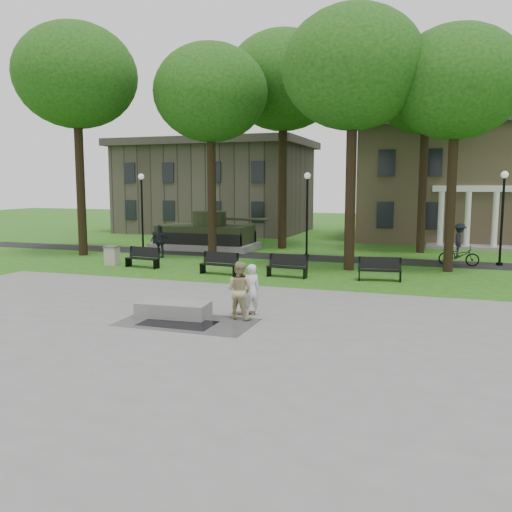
{
  "coord_description": "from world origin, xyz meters",
  "views": [
    {
      "loc": [
        7.57,
        -17.3,
        4.07
      ],
      "look_at": [
        1.07,
        1.78,
        1.4
      ],
      "focal_mm": 38.0,
      "sensor_mm": 36.0,
      "label": 1
    }
  ],
  "objects_px": {
    "skateboarder": "(251,290)",
    "park_bench_0": "(143,257)",
    "friend_watching": "(239,290)",
    "concrete_block": "(174,309)",
    "cyclist": "(459,248)",
    "trash_bin": "(112,255)"
  },
  "relations": [
    {
      "from": "skateboarder",
      "to": "cyclist",
      "type": "height_order",
      "value": "cyclist"
    },
    {
      "from": "friend_watching",
      "to": "trash_bin",
      "type": "distance_m",
      "value": 13.23
    },
    {
      "from": "friend_watching",
      "to": "cyclist",
      "type": "bearing_deg",
      "value": -106.3
    },
    {
      "from": "skateboarder",
      "to": "park_bench_0",
      "type": "bearing_deg",
      "value": -84.34
    },
    {
      "from": "concrete_block",
      "to": "park_bench_0",
      "type": "relative_size",
      "value": 1.19
    },
    {
      "from": "cyclist",
      "to": "trash_bin",
      "type": "relative_size",
      "value": 2.24
    },
    {
      "from": "concrete_block",
      "to": "skateboarder",
      "type": "height_order",
      "value": "skateboarder"
    },
    {
      "from": "concrete_block",
      "to": "cyclist",
      "type": "bearing_deg",
      "value": 58.74
    },
    {
      "from": "concrete_block",
      "to": "skateboarder",
      "type": "bearing_deg",
      "value": 23.48
    },
    {
      "from": "skateboarder",
      "to": "concrete_block",
      "type": "bearing_deg",
      "value": -18.29
    },
    {
      "from": "skateboarder",
      "to": "park_bench_0",
      "type": "xyz_separation_m",
      "value": [
        -8.34,
        7.66,
        -0.3
      ]
    },
    {
      "from": "cyclist",
      "to": "trash_bin",
      "type": "height_order",
      "value": "cyclist"
    },
    {
      "from": "park_bench_0",
      "to": "concrete_block",
      "type": "bearing_deg",
      "value": -47.49
    },
    {
      "from": "cyclist",
      "to": "park_bench_0",
      "type": "distance_m",
      "value": 15.81
    },
    {
      "from": "skateboarder",
      "to": "friend_watching",
      "type": "height_order",
      "value": "friend_watching"
    },
    {
      "from": "skateboarder",
      "to": "friend_watching",
      "type": "bearing_deg",
      "value": 30.14
    },
    {
      "from": "cyclist",
      "to": "friend_watching",
      "type": "bearing_deg",
      "value": 156.56
    },
    {
      "from": "skateboarder",
      "to": "trash_bin",
      "type": "relative_size",
      "value": 1.68
    },
    {
      "from": "friend_watching",
      "to": "cyclist",
      "type": "distance_m",
      "value": 15.33
    },
    {
      "from": "skateboarder",
      "to": "friend_watching",
      "type": "relative_size",
      "value": 0.92
    },
    {
      "from": "skateboarder",
      "to": "park_bench_0",
      "type": "height_order",
      "value": "skateboarder"
    },
    {
      "from": "skateboarder",
      "to": "friend_watching",
      "type": "xyz_separation_m",
      "value": [
        -0.18,
        -0.55,
        0.07
      ]
    }
  ]
}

